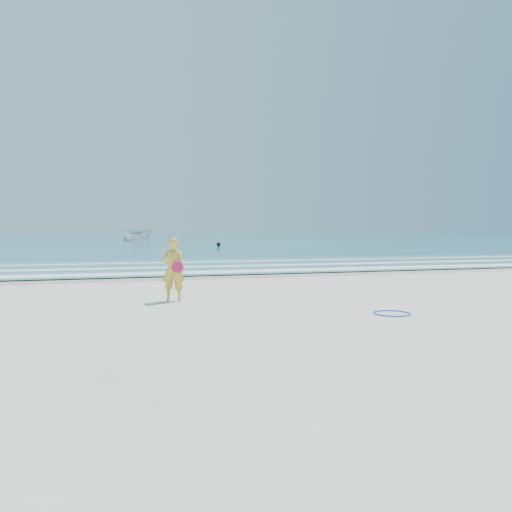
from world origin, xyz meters
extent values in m
plane|color=silver|center=(0.00, 0.00, 0.00)|extent=(400.00, 400.00, 0.00)
cube|color=#B2A893|center=(0.00, 9.00, 0.00)|extent=(400.00, 2.40, 0.00)
cube|color=#19727F|center=(0.00, 105.00, 0.02)|extent=(400.00, 190.00, 0.04)
cube|color=#59B7AD|center=(0.00, 14.00, 0.04)|extent=(400.00, 10.00, 0.01)
cube|color=white|center=(0.00, 10.30, 0.05)|extent=(400.00, 1.40, 0.01)
cube|color=white|center=(0.00, 13.20, 0.05)|extent=(400.00, 0.90, 0.01)
cube|color=white|center=(0.00, 16.50, 0.05)|extent=(400.00, 0.60, 0.01)
torus|color=#0E4CFF|center=(2.21, -0.13, 0.01)|extent=(0.86, 0.86, 0.03)
imported|color=silver|center=(0.82, 70.17, 0.99)|extent=(5.23, 3.21, 1.89)
sphere|color=black|center=(7.31, 40.51, 0.26)|extent=(0.43, 0.43, 0.43)
imported|color=gold|center=(-1.83, 3.03, 0.76)|extent=(0.63, 0.50, 1.52)
cylinder|color=#FF165F|center=(-1.75, 2.85, 0.83)|extent=(0.27, 0.08, 0.27)
camera|label=1|loc=(-3.29, -9.01, 1.71)|focal=35.00mm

